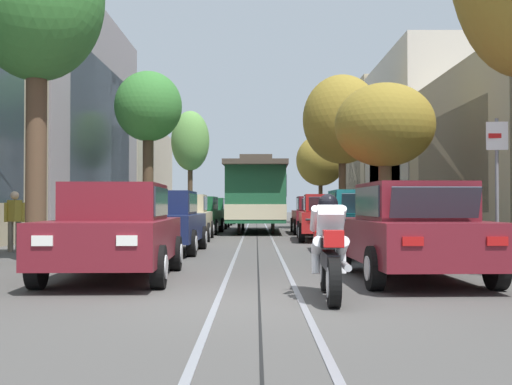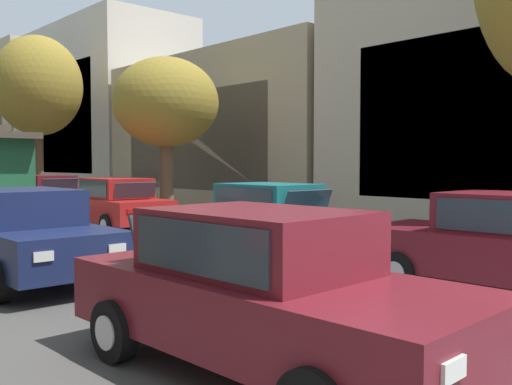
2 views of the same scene
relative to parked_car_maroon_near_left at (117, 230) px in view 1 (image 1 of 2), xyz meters
The scene contains 26 objects.
ground_plane 18.34m from the parked_car_maroon_near_left, 82.53° to the left, with size 160.00×160.00×0.00m, color #4C4947.
trolley_track_rails 21.52m from the parked_car_maroon_near_left, 83.64° to the left, with size 1.14×60.08×0.01m.
building_facade_left 21.93m from the parked_car_maroon_near_left, 111.11° to the left, with size 5.58×51.78×10.88m.
building_facade_right 27.93m from the parked_car_maroon_near_left, 63.43° to the left, with size 5.76×51.78×10.38m.
parked_car_maroon_near_left is the anchor object (origin of this frame).
parked_car_navy_second_left 5.96m from the parked_car_maroon_near_left, 90.38° to the left, with size 2.04×4.38×1.58m.
parked_car_beige_mid_left 12.05m from the parked_car_maroon_near_left, 90.89° to the left, with size 2.06×4.39×1.58m.
parked_car_green_fourth_left 17.31m from the parked_car_maroon_near_left, 90.53° to the left, with size 2.13×4.42×1.58m.
parked_car_green_fifth_left 23.21m from the parked_car_maroon_near_left, 90.20° to the left, with size 2.02×4.37×1.58m.
parked_car_teal_sixth_left 29.23m from the parked_car_maroon_near_left, 89.98° to the left, with size 2.15×4.42×1.58m.
parked_car_navy_far_left 34.83m from the parked_car_maroon_near_left, 90.19° to the left, with size 2.13×4.42×1.58m.
parked_car_maroon_near_right 4.87m from the parked_car_maroon_near_left, ahead, with size 2.10×4.41×1.58m.
parked_car_teal_second_right 7.19m from the parked_car_maroon_near_left, 46.52° to the left, with size 2.04×4.38×1.58m.
parked_car_red_mid_right 12.55m from the parked_car_maroon_near_left, 67.71° to the left, with size 2.13×4.42×1.58m.
parked_car_maroon_fourth_right 17.69m from the parked_car_maroon_near_left, 74.06° to the left, with size 2.03×4.37×1.58m.
street_tree_kerb_left_near 6.10m from the parked_car_maroon_near_left, 127.65° to the left, with size 2.86×2.55×7.41m.
street_tree_kerb_left_second 18.09m from the parked_car_maroon_near_left, 97.64° to the left, with size 2.91×2.87×7.02m.
street_tree_kerb_left_mid 31.65m from the parked_car_maroon_near_left, 93.49° to the left, with size 2.46×2.22×7.30m.
street_tree_kerb_right_second 14.15m from the parked_car_maroon_near_left, 60.20° to the left, with size 3.50×3.38×5.50m.
street_tree_kerb_right_mid 23.62m from the parked_car_maroon_near_left, 73.16° to the left, with size 3.99×3.83×7.82m.
street_tree_kerb_right_fourth 34.65m from the parked_car_maroon_near_left, 78.70° to the left, with size 3.33×3.60×6.02m.
cable_car_trolley 18.51m from the parked_car_maroon_near_left, 82.59° to the left, with size 2.71×9.16×3.28m.
motorcycle_with_rider 4.07m from the parked_car_maroon_near_left, 35.97° to the right, with size 0.56×1.99×1.37m.
pedestrian_on_left_pavement 7.31m from the parked_car_maroon_near_left, 122.72° to the left, with size 0.55×0.39×1.58m.
pedestrian_on_right_pavement 21.70m from the parked_car_maroon_near_left, 98.38° to the left, with size 0.55×0.27×1.60m.
street_sign_post 6.50m from the parked_car_maroon_near_left, ahead, with size 0.36×0.09×2.70m.
Camera 1 is at (-0.04, -8.21, 1.22)m, focal length 45.93 mm.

